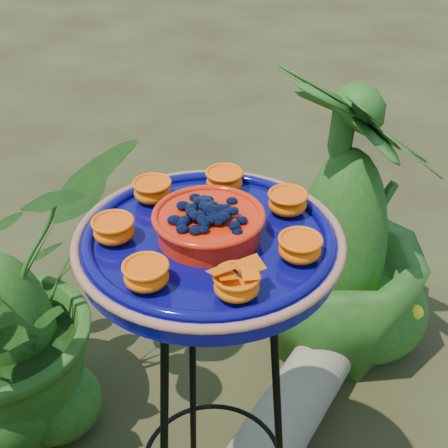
{
  "coord_description": "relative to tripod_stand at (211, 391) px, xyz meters",
  "views": [
    {
      "loc": [
        -0.21,
        -0.95,
        1.57
      ],
      "look_at": [
        0.0,
        -0.07,
        0.97
      ],
      "focal_mm": 50.0,
      "sensor_mm": 36.0,
      "label": 1
    }
  ],
  "objects": [
    {
      "name": "tripod_stand",
      "position": [
        0.0,
        0.0,
        0.0
      ],
      "size": [
        0.36,
        0.37,
        0.9
      ],
      "rotation": [
        0.0,
        0.0,
        0.09
      ],
      "color": "black",
      "rests_on": "ground"
    },
    {
      "name": "feeder_dish",
      "position": [
        0.0,
        -0.0,
        0.4
      ],
      "size": [
        0.5,
        0.5,
        0.11
      ],
      "rotation": [
        0.0,
        0.0,
        0.09
      ],
      "color": "#080758",
      "rests_on": "tripod_stand"
    },
    {
      "name": "driftwood_log",
      "position": [
        0.29,
        0.27,
        -0.46
      ],
      "size": [
        0.52,
        0.52,
        0.18
      ],
      "primitive_type": "cylinder",
      "rotation": [
        0.0,
        1.57,
        0.8
      ],
      "color": "gray",
      "rests_on": "ground"
    },
    {
      "name": "shrub_back_right",
      "position": [
        0.55,
        0.59,
        -0.05
      ],
      "size": [
        0.68,
        0.68,
        1.0
      ],
      "primitive_type": "imported",
      "rotation": [
        0.0,
        0.0,
        1.82
      ],
      "color": "#1C4612",
      "rests_on": "ground"
    }
  ]
}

